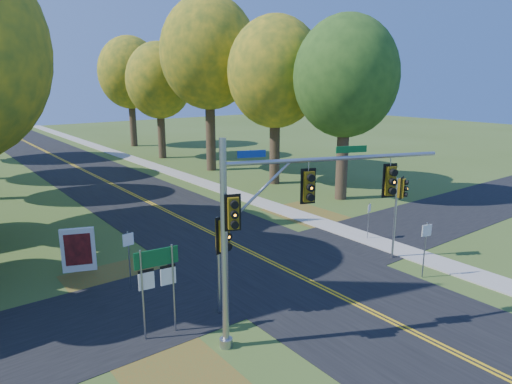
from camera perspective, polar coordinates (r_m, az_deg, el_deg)
ground at (r=20.04m, az=6.53°, el=-10.97°), size 160.00×160.00×0.00m
road_main at (r=20.03m, az=6.53°, el=-10.94°), size 8.00×160.00×0.02m
road_cross at (r=21.39m, az=2.79°, el=-9.21°), size 60.00×6.00×0.02m
centerline_left at (r=19.97m, az=6.32°, el=-10.98°), size 0.10×160.00×0.01m
centerline_right at (r=20.09m, az=6.74°, el=-10.83°), size 0.10×160.00×0.01m
sidewalk_east at (r=24.44m, az=17.19°, el=-6.78°), size 1.60×160.00×0.06m
leaf_patch_w_near at (r=19.96m, az=-15.89°, el=-11.52°), size 4.00×6.00×0.00m
leaf_patch_e at (r=28.51m, az=8.11°, el=-3.37°), size 3.50×8.00×0.00m
tree_e_a at (r=32.63m, az=11.16°, el=13.87°), size 7.20×7.20×12.73m
tree_e_b at (r=37.13m, az=2.45°, el=14.65°), size 7.60×7.60×13.33m
tree_e_c at (r=43.16m, az=-5.90°, el=16.82°), size 8.80×8.80×15.79m
tree_e_d at (r=50.88m, az=-12.01°, el=13.41°), size 7.00×7.00×12.32m
tree_e_e at (r=61.17m, az=-15.47°, el=14.14°), size 7.80×7.80×13.74m
traffic_mast at (r=14.20m, az=3.26°, el=-2.71°), size 7.00×2.85×6.75m
east_signal_pole at (r=22.33m, az=17.59°, el=-0.63°), size 0.45×0.54×4.02m
ped_signal_pole at (r=16.20m, az=-4.20°, el=-6.31°), size 0.60×0.69×3.78m
route_sign_cluster at (r=15.46m, az=-12.24°, el=-9.97°), size 1.46×0.24×3.15m
info_kiosk at (r=21.97m, az=-21.32°, el=-6.77°), size 1.42×0.73×2.01m
reg_sign_e_north at (r=25.10m, az=13.93°, el=-2.78°), size 0.37×0.15×2.01m
reg_sign_e_south at (r=20.87m, az=20.44°, el=-5.69°), size 0.47×0.17×2.50m
reg_sign_w at (r=19.27m, az=-15.62°, el=-6.98°), size 0.47×0.10×2.48m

